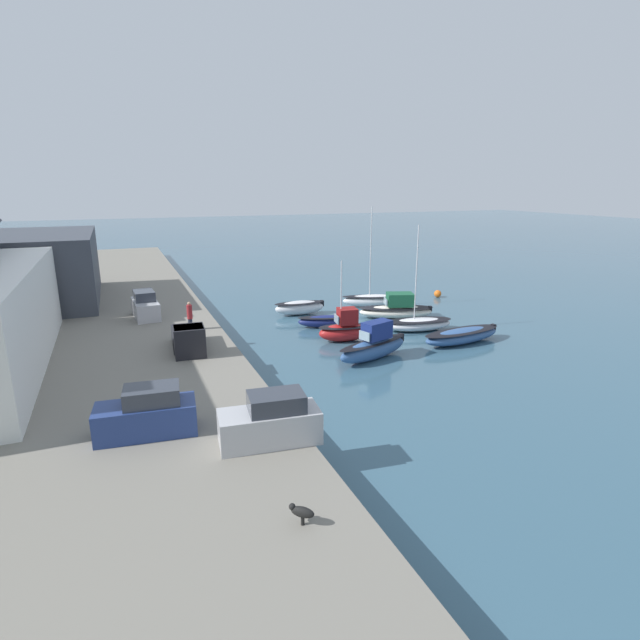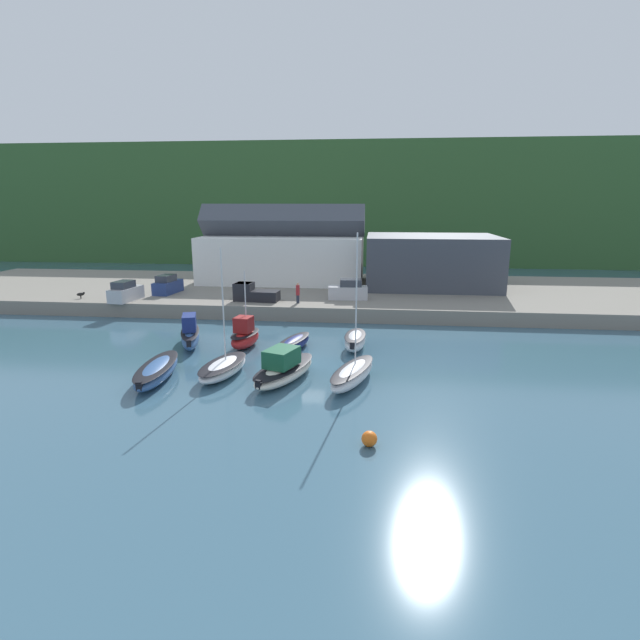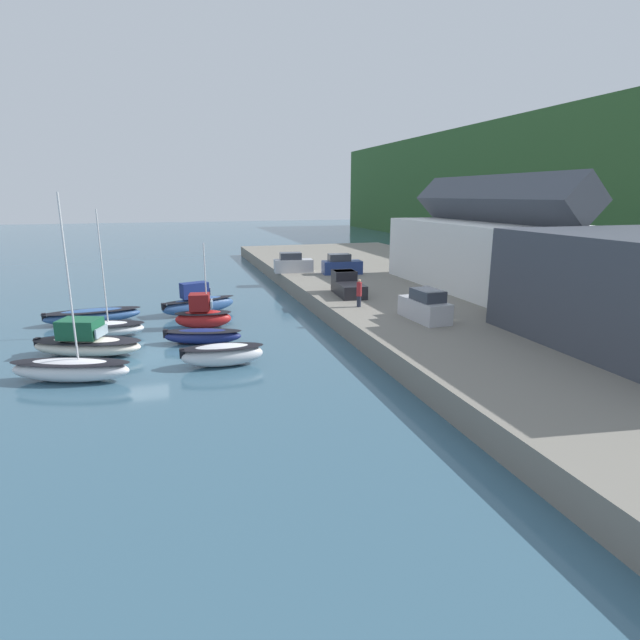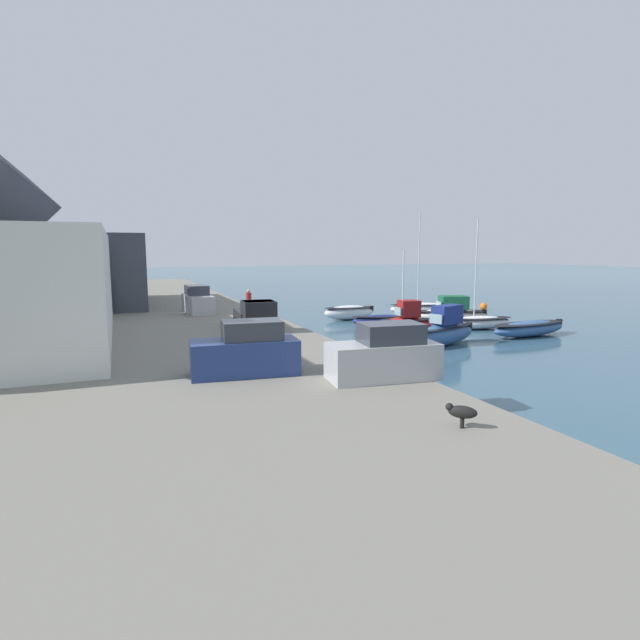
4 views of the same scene
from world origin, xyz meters
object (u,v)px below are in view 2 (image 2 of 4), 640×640
moored_boat_0 (190,334)px  dog_on_quay (81,294)px  moored_boat_2 (294,343)px  mooring_buoy_0 (369,439)px  parked_car_2 (348,291)px  moored_boat_6 (284,369)px  moored_boat_1 (245,336)px  person_on_quay (298,293)px  moored_boat_5 (223,368)px  parked_car_1 (125,292)px  pickup_truck_0 (253,293)px  moored_boat_4 (157,371)px  moored_boat_3 (355,341)px  moored_boat_7 (353,374)px  parked_car_0 (168,285)px

moored_boat_0 → dog_on_quay: bearing=126.7°
moored_boat_2 → mooring_buoy_0: (6.33, -15.87, -0.16)m
parked_car_2 → moored_boat_2: bearing=162.4°
moored_boat_6 → moored_boat_1: bearing=141.5°
moored_boat_0 → person_on_quay: (7.38, 11.59, 1.57)m
moored_boat_5 → parked_car_1: moored_boat_5 is taller
pickup_truck_0 → moored_boat_4: bearing=179.3°
pickup_truck_0 → moored_boat_3: bearing=-132.0°
moored_boat_0 → mooring_buoy_0: 22.16m
moored_boat_2 → moored_boat_7: (5.11, -7.28, 0.14)m
parked_car_0 → parked_car_1: (-2.69, -4.74, 0.00)m
moored_boat_1 → moored_boat_2: 4.20m
moored_boat_2 → parked_car_0: bearing=152.7°
moored_boat_5 → dog_on_quay: 28.50m
moored_boat_1 → moored_boat_3: size_ratio=1.29×
parked_car_0 → moored_boat_7: bearing=-40.1°
moored_boat_7 → parked_car_0: (-22.41, 23.22, 1.69)m
moored_boat_4 → pickup_truck_0: size_ratio=1.52×
parked_car_0 → parked_car_1: same height
moored_boat_3 → moored_boat_7: 8.08m
parked_car_0 → pickup_truck_0: (10.84, -3.27, -0.10)m
moored_boat_0 → moored_boat_3: bearing=-16.1°
moored_boat_6 → moored_boat_7: moored_boat_7 is taller
parked_car_1 → dog_on_quay: bearing=179.4°
moored_boat_4 → dog_on_quay: (-17.31, 19.75, 1.31)m
moored_boat_4 → person_on_quay: person_on_quay is taller
pickup_truck_0 → dog_on_quay: (-19.04, -0.80, -0.36)m
parked_car_1 → pickup_truck_0: parked_car_1 is taller
moored_boat_2 → parked_car_1: 22.99m
moored_boat_6 → parked_car_2: bearing=101.4°
moored_boat_2 → moored_boat_4: bearing=-120.7°
moored_boat_5 → moored_boat_6: size_ratio=1.22×
moored_boat_2 → parked_car_2: size_ratio=1.28×
moored_boat_7 → parked_car_1: 31.22m
moored_boat_0 → moored_boat_1: size_ratio=1.02×
moored_boat_2 → person_on_quay: 12.12m
parked_car_1 → moored_boat_5: bearing=-41.7°
moored_boat_1 → pickup_truck_0: size_ratio=1.32×
moored_boat_1 → mooring_buoy_0: 19.32m
moored_boat_2 → parked_car_2: bearing=91.4°
moored_boat_1 → mooring_buoy_0: moored_boat_1 is taller
dog_on_quay → moored_boat_1: bearing=14.9°
moored_boat_0 → mooring_buoy_0: moored_boat_0 is taller
mooring_buoy_0 → moored_boat_0: bearing=133.3°
moored_boat_2 → moored_boat_6: moored_boat_6 is taller
moored_boat_5 → moored_boat_7: moored_boat_7 is taller
parked_car_1 → pickup_truck_0: size_ratio=0.90×
moored_boat_3 → mooring_buoy_0: size_ratio=6.23×
moored_boat_1 → parked_car_0: (-13.13, 15.61, 1.41)m
moored_boat_3 → moored_boat_5: 11.61m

